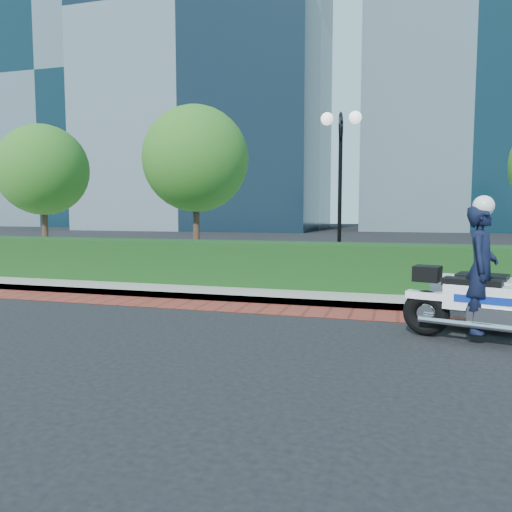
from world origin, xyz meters
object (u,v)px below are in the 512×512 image
(lamppost, at_px, (340,168))
(tree_a, at_px, (43,170))
(police_motorcycle, at_px, (492,290))
(tree_b, at_px, (196,159))

(lamppost, relative_size, tree_a, 0.92)
(lamppost, distance_m, tree_a, 10.09)
(lamppost, distance_m, police_motorcycle, 6.05)
(tree_a, bearing_deg, lamppost, -7.41)
(police_motorcycle, bearing_deg, tree_a, 170.93)
(tree_b, bearing_deg, lamppost, -16.11)
(lamppost, height_order, tree_a, tree_a)
(lamppost, bearing_deg, tree_a, 172.59)
(lamppost, distance_m, tree_b, 4.71)
(tree_a, xyz_separation_m, tree_b, (5.50, 0.00, 0.21))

